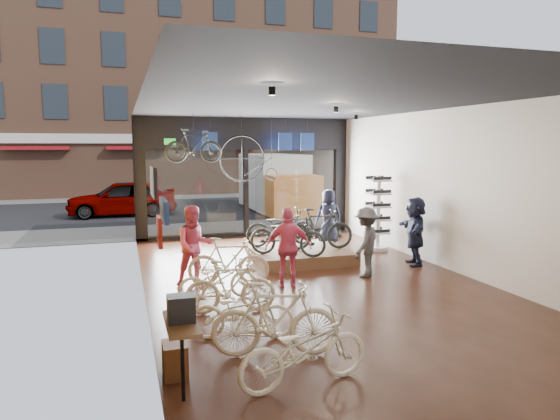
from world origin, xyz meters
name	(u,v)px	position (x,y,z in m)	size (l,w,h in m)	color
ground_plane	(312,283)	(0.00, 0.00, -0.02)	(7.00, 12.00, 0.04)	black
ceiling	(314,102)	(0.00, 0.00, 3.82)	(7.00, 12.00, 0.04)	black
wall_left	(140,200)	(-3.52, 0.00, 1.90)	(0.04, 12.00, 3.80)	#B27723
wall_right	(454,190)	(3.52, 0.00, 1.90)	(0.04, 12.00, 3.80)	beige
wall_back	(540,253)	(0.00, -6.02, 1.90)	(7.00, 0.04, 3.80)	beige
storefront	(246,177)	(0.00, 6.00, 1.90)	(7.00, 0.26, 3.80)	black
exit_sign	(170,142)	(-2.40, 5.88, 3.05)	(0.35, 0.06, 0.18)	#198C26
street_road	(204,205)	(0.00, 15.00, -0.01)	(30.00, 18.00, 0.02)	black
sidewalk_near	(238,228)	(0.00, 7.20, 0.06)	(30.00, 2.40, 0.12)	slate
sidewalk_far	(193,196)	(0.00, 19.00, 0.06)	(30.00, 2.00, 0.12)	slate
opposite_building	(184,78)	(0.00, 21.50, 7.00)	(26.00, 5.00, 14.00)	brown
street_car	(122,198)	(-3.88, 12.00, 0.75)	(1.77, 4.39, 1.50)	gray
box_truck	(279,184)	(2.72, 11.00, 1.27)	(2.14, 6.43, 2.53)	silver
floor_bike_0	(304,350)	(-1.80, -4.33, 0.46)	(0.61, 1.74, 0.92)	beige
floor_bike_1	(275,319)	(-1.88, -3.40, 0.54)	(0.50, 1.79, 1.07)	beige
floor_bike_2	(242,312)	(-2.18, -2.64, 0.42)	(0.56, 1.60, 0.84)	beige
floor_bike_3	(230,286)	(-2.10, -1.42, 0.48)	(0.45, 1.59, 0.96)	beige
floor_bike_4	(218,279)	(-2.18, -0.63, 0.41)	(0.54, 1.55, 0.82)	beige
floor_bike_5	(229,262)	(-1.77, 0.30, 0.51)	(0.48, 1.71, 1.03)	beige
display_platform	(302,256)	(0.44, 1.87, 0.15)	(2.40, 1.80, 0.30)	brown
display_bike_left	(287,235)	(-0.11, 1.37, 0.79)	(0.66, 1.88, 0.99)	#212725
display_bike_mid	(319,229)	(0.89, 1.83, 0.83)	(0.50, 1.76, 1.06)	#212725
display_bike_right	(281,227)	(0.10, 2.57, 0.79)	(0.66, 1.88, 0.99)	#212725
customer_1	(195,246)	(-2.44, 0.56, 0.84)	(0.82, 0.64, 1.69)	#CC4C72
customer_2	(288,247)	(-0.59, -0.11, 0.83)	(0.97, 0.40, 1.66)	#CC4C72
customer_3	(366,242)	(1.31, 0.09, 0.79)	(1.02, 0.59, 1.58)	#3F3F44
customer_4	(329,217)	(1.99, 3.79, 0.82)	(0.80, 0.52, 1.65)	#161C33
customer_5	(415,231)	(2.99, 0.75, 0.84)	(1.57, 0.50, 1.69)	#161C33
sunglasses_rack	(378,213)	(2.95, 2.57, 1.05)	(0.62, 0.51, 2.11)	white
wall_merch	(164,276)	(-3.38, -3.50, 1.30)	(0.40, 2.40, 2.60)	navy
penny_farthing	(251,160)	(-0.15, 4.64, 2.50)	(1.72, 0.06, 1.38)	black
hung_bike	(194,146)	(-1.91, 4.20, 2.93)	(0.45, 1.58, 0.95)	#212725
jersey_left	(210,141)	(-1.28, 5.20, 3.05)	(0.45, 0.03, 0.55)	#1E3F99
jersey_mid	(285,142)	(1.09, 5.20, 3.05)	(0.45, 0.03, 0.55)	#1E3F99
jersey_right	(307,142)	(1.83, 5.20, 3.05)	(0.45, 0.03, 0.55)	#1E3F99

